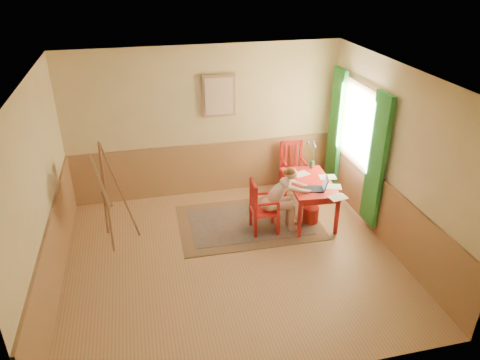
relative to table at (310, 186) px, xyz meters
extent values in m
cube|color=tan|center=(-1.54, -0.85, -0.64)|extent=(5.00, 4.50, 0.02)
cube|color=white|center=(-1.54, -0.85, 2.18)|extent=(5.00, 4.50, 0.02)
cube|color=#CEB77D|center=(-1.54, 1.41, 0.77)|extent=(5.00, 0.02, 2.80)
cube|color=#CEB77D|center=(-1.54, -3.11, 0.77)|extent=(5.00, 0.02, 2.80)
cube|color=#CEB77D|center=(-4.05, -0.85, 0.77)|extent=(0.02, 4.50, 2.80)
cube|color=#CEB77D|center=(0.97, -0.85, 0.77)|extent=(0.02, 4.50, 2.80)
cube|color=#99714A|center=(-1.54, 1.38, -0.13)|extent=(5.00, 0.04, 1.00)
cube|color=#99714A|center=(-4.02, -0.85, -0.13)|extent=(0.04, 4.50, 1.00)
cube|color=#99714A|center=(0.94, -0.85, -0.13)|extent=(0.04, 4.50, 1.00)
cube|color=white|center=(0.93, 0.25, 0.92)|extent=(0.02, 1.00, 1.30)
cube|color=#947351|center=(0.91, 0.25, 0.92)|extent=(0.03, 1.12, 1.42)
cube|color=#2F8B33|center=(0.86, -0.53, 0.62)|extent=(0.08, 0.45, 2.20)
cube|color=#2F8B33|center=(0.86, 1.03, 0.62)|extent=(0.08, 0.45, 2.20)
cube|color=#947351|center=(-1.29, 1.36, 1.27)|extent=(0.60, 0.04, 0.76)
cube|color=beige|center=(-1.29, 1.33, 1.27)|extent=(0.50, 0.02, 0.66)
cube|color=#8C7251|center=(-1.04, 0.08, -0.62)|extent=(2.42, 1.64, 0.01)
cube|color=black|center=(-1.04, 0.08, -0.62)|extent=(2.02, 1.23, 0.01)
cube|color=red|center=(0.00, 0.00, 0.07)|extent=(0.80, 1.25, 0.04)
cube|color=red|center=(0.00, 0.00, 0.00)|extent=(0.70, 1.14, 0.10)
cube|color=red|center=(-0.35, -0.53, -0.29)|extent=(0.06, 0.06, 0.68)
cube|color=red|center=(0.27, -0.57, -0.29)|extent=(0.06, 0.06, 0.68)
cube|color=red|center=(-0.27, 0.57, -0.29)|extent=(0.06, 0.06, 0.68)
cube|color=red|center=(0.35, 0.53, -0.29)|extent=(0.06, 0.06, 0.68)
cube|color=red|center=(-0.85, -0.22, -0.24)|extent=(0.44, 0.42, 0.04)
cube|color=red|center=(-1.05, -0.39, -0.44)|extent=(0.05, 0.05, 0.37)
cube|color=red|center=(-0.67, -0.41, -0.44)|extent=(0.05, 0.05, 0.37)
cube|color=red|center=(-1.04, -0.03, -0.44)|extent=(0.05, 0.05, 0.37)
cube|color=red|center=(-0.66, -0.05, -0.44)|extent=(0.05, 0.05, 0.37)
cube|color=red|center=(-1.05, -0.39, 0.04)|extent=(0.05, 0.05, 0.51)
cube|color=red|center=(-1.04, -0.03, 0.04)|extent=(0.05, 0.05, 0.51)
cube|color=red|center=(-1.04, -0.21, 0.27)|extent=(0.06, 0.41, 0.06)
cube|color=red|center=(-1.05, -0.30, 0.03)|extent=(0.03, 0.04, 0.42)
cube|color=red|center=(-1.04, -0.21, 0.03)|extent=(0.03, 0.04, 0.42)
cube|color=red|center=(-1.04, -0.12, 0.03)|extent=(0.03, 0.04, 0.42)
cube|color=red|center=(-0.86, -0.40, -0.01)|extent=(0.38, 0.05, 0.03)
cube|color=red|center=(-0.68, -0.41, -0.11)|extent=(0.04, 0.04, 0.20)
cube|color=red|center=(-0.85, -0.04, -0.01)|extent=(0.38, 0.05, 0.03)
cube|color=red|center=(-0.67, -0.05, -0.11)|extent=(0.04, 0.04, 0.20)
cube|color=red|center=(0.06, 1.01, -0.22)|extent=(0.46, 0.47, 0.04)
cube|color=red|center=(-0.11, 1.22, -0.43)|extent=(0.05, 0.05, 0.39)
cube|color=red|center=(-0.14, 0.82, -0.43)|extent=(0.05, 0.05, 0.39)
cube|color=red|center=(0.27, 1.19, -0.43)|extent=(0.05, 0.05, 0.39)
cube|color=red|center=(0.24, 0.79, -0.43)|extent=(0.05, 0.05, 0.39)
cube|color=red|center=(-0.11, 1.22, 0.07)|extent=(0.05, 0.05, 0.53)
cube|color=red|center=(0.27, 1.19, 0.07)|extent=(0.05, 0.05, 0.53)
cube|color=red|center=(0.08, 1.20, 0.31)|extent=(0.43, 0.08, 0.06)
cube|color=red|center=(-0.02, 1.21, 0.06)|extent=(0.05, 0.03, 0.44)
cube|color=red|center=(0.08, 1.20, 0.06)|extent=(0.05, 0.03, 0.44)
cube|color=red|center=(0.17, 1.20, 0.06)|extent=(0.05, 0.03, 0.44)
cube|color=red|center=(-0.13, 1.02, 0.02)|extent=(0.07, 0.40, 0.03)
cube|color=red|center=(-0.14, 0.83, -0.09)|extent=(0.04, 0.04, 0.21)
cube|color=red|center=(0.25, 0.99, 0.02)|extent=(0.07, 0.40, 0.03)
cube|color=red|center=(0.24, 0.80, -0.09)|extent=(0.04, 0.04, 0.21)
ellipsoid|color=#D3AD96|center=(-0.78, -0.22, -0.13)|extent=(0.27, 0.33, 0.20)
cylinder|color=#D3AD96|center=(-0.60, -0.31, -0.14)|extent=(0.40, 0.16, 0.14)
cylinder|color=#D3AD96|center=(-0.59, -0.15, -0.14)|extent=(0.40, 0.16, 0.14)
cylinder|color=#D3AD96|center=(-0.41, -0.31, -0.37)|extent=(0.11, 0.11, 0.45)
cylinder|color=#D3AD96|center=(-0.40, -0.15, -0.37)|extent=(0.11, 0.11, 0.45)
cube|color=#D3AD96|center=(-0.35, -0.31, -0.60)|extent=(0.19, 0.09, 0.07)
cube|color=#D3AD96|center=(-0.35, -0.15, -0.60)|extent=(0.19, 0.09, 0.07)
ellipsoid|color=#D3AD96|center=(-0.65, -0.22, 0.07)|extent=(0.45, 0.28, 0.47)
ellipsoid|color=#D3AD96|center=(-0.52, -0.23, 0.24)|extent=(0.19, 0.28, 0.16)
sphere|color=#D3AD96|center=(-0.42, -0.23, 0.39)|extent=(0.19, 0.19, 0.18)
ellipsoid|color=brown|center=(-0.44, -0.23, 0.44)|extent=(0.18, 0.18, 0.13)
sphere|color=brown|center=(-0.51, -0.23, 0.43)|extent=(0.10, 0.10, 0.09)
cylinder|color=#D3AD96|center=(-0.44, -0.36, 0.19)|extent=(0.21, 0.11, 0.13)
cylinder|color=#D3AD96|center=(-0.23, -0.35, 0.12)|extent=(0.27, 0.12, 0.15)
sphere|color=#D3AD96|center=(-0.35, -0.38, 0.17)|extent=(0.08, 0.08, 0.08)
sphere|color=#D3AD96|center=(-0.11, -0.33, 0.08)|extent=(0.07, 0.07, 0.07)
cylinder|color=#D3AD96|center=(-0.43, -0.10, 0.19)|extent=(0.20, 0.09, 0.13)
cylinder|color=#D3AD96|center=(-0.22, -0.12, 0.12)|extent=(0.27, 0.14, 0.15)
sphere|color=#D3AD96|center=(-0.34, -0.09, 0.17)|extent=(0.08, 0.08, 0.08)
sphere|color=#D3AD96|center=(-0.11, -0.16, 0.08)|extent=(0.07, 0.07, 0.07)
cube|color=#1E2338|center=(-0.04, -0.28, 0.10)|extent=(0.36, 0.30, 0.02)
cube|color=#2D3342|center=(-0.04, -0.28, 0.10)|extent=(0.31, 0.24, 0.00)
cube|color=#1E2338|center=(0.14, -0.32, 0.21)|extent=(0.12, 0.24, 0.21)
cube|color=#99BFF2|center=(0.12, -0.32, 0.21)|extent=(0.10, 0.19, 0.17)
cube|color=white|center=(0.23, -0.62, 0.09)|extent=(0.32, 0.25, 0.00)
cube|color=white|center=(0.36, 0.09, 0.09)|extent=(0.32, 0.25, 0.00)
cube|color=white|center=(-0.04, 0.30, 0.09)|extent=(0.33, 0.28, 0.00)
cube|color=white|center=(0.29, -0.27, 0.09)|extent=(0.33, 0.28, 0.00)
cylinder|color=#3F724C|center=(0.22, 0.50, 0.16)|extent=(0.10, 0.10, 0.13)
cylinder|color=#3F7233|center=(0.19, 0.54, 0.38)|extent=(0.08, 0.09, 0.35)
sphere|color=#728CD8|center=(0.15, 0.58, 0.56)|extent=(0.07, 0.07, 0.05)
cylinder|color=#3F7233|center=(0.21, 0.46, 0.39)|extent=(0.03, 0.09, 0.37)
sphere|color=pink|center=(0.20, 0.42, 0.58)|extent=(0.05, 0.05, 0.04)
cylinder|color=#3F7233|center=(0.23, 0.51, 0.34)|extent=(0.01, 0.04, 0.27)
sphere|color=pink|center=(0.23, 0.53, 0.48)|extent=(0.05, 0.05, 0.04)
cylinder|color=#3F7233|center=(0.21, 0.44, 0.38)|extent=(0.03, 0.12, 0.35)
sphere|color=#728CD8|center=(0.20, 0.39, 0.55)|extent=(0.06, 0.06, 0.05)
cylinder|color=#3F7233|center=(0.25, 0.54, 0.36)|extent=(0.05, 0.09, 0.31)
sphere|color=pink|center=(0.27, 0.58, 0.51)|extent=(0.06, 0.06, 0.04)
cylinder|color=#3F7233|center=(0.24, 0.52, 0.36)|extent=(0.03, 0.05, 0.31)
sphere|color=pink|center=(0.25, 0.54, 0.52)|extent=(0.05, 0.05, 0.04)
cylinder|color=#3F7233|center=(0.24, 0.54, 0.38)|extent=(0.04, 0.10, 0.35)
sphere|color=#728CD8|center=(0.26, 0.59, 0.56)|extent=(0.05, 0.05, 0.04)
cylinder|color=red|center=(0.01, -0.13, -0.49)|extent=(0.35, 0.35, 0.29)
cylinder|color=brown|center=(-3.30, -0.10, 0.24)|extent=(0.04, 0.32, 1.74)
cylinder|color=brown|center=(-3.36, 0.18, 0.24)|extent=(0.14, 0.31, 1.74)
cylinder|color=brown|center=(-3.10, 0.09, 0.24)|extent=(0.45, 0.12, 1.74)
cylinder|color=brown|center=(-3.35, 0.04, 0.17)|extent=(0.12, 0.48, 0.03)
cube|color=brown|center=(-3.30, 0.05, 0.17)|extent=(0.15, 0.53, 0.03)
cube|color=#947351|center=(-3.38, 0.03, 0.47)|extent=(0.28, 0.78, 0.58)
cube|color=beige|center=(-3.36, 0.04, 0.47)|extent=(0.23, 0.70, 0.50)
camera|label=1|loc=(-2.70, -6.34, 3.58)|focal=33.83mm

